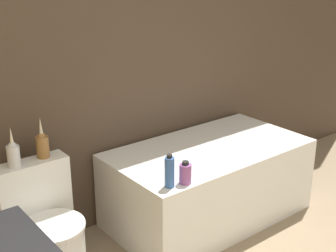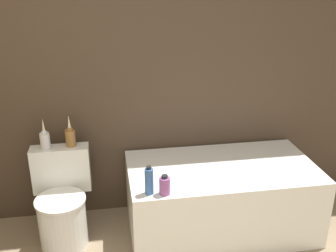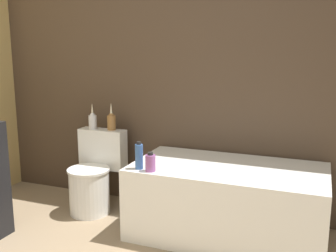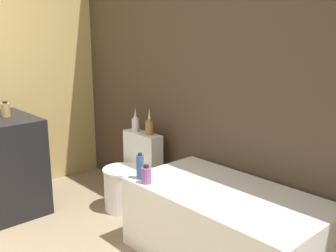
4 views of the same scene
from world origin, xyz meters
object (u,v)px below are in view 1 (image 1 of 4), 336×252
Objects in this scene: vase_silver at (42,144)px; shampoo_bottle_short at (185,173)px; bathtub at (208,182)px; toilet at (48,234)px; vase_gold at (13,153)px; shampoo_bottle_tall at (169,172)px.

vase_silver is 0.85m from shampoo_bottle_short.
bathtub is 2.04× the size of toilet.
shampoo_bottle_short is (0.63, -0.55, -0.17)m from vase_silver.
vase_silver reaches higher than shampoo_bottle_short.
bathtub is 5.79× the size of vase_silver.
toilet is at bearing -60.16° from vase_gold.
shampoo_bottle_tall is (-0.59, -0.30, 0.37)m from bathtub.
vase_gold is at bearing 119.84° from toilet.
toilet is 0.87m from shampoo_bottle_short.
toilet is 0.51m from vase_gold.
vase_gold is 0.98m from shampoo_bottle_short.
bathtub is at bearing -2.57° from toilet.
shampoo_bottle_tall reaches higher than toilet.
vase_silver is 0.76m from shampoo_bottle_tall.
vase_silver is (0.09, 0.18, 0.48)m from toilet.
vase_gold is 1.68× the size of shampoo_bottle_short.
vase_gold is (-0.09, 0.16, 0.48)m from toilet.
shampoo_bottle_tall is (0.71, -0.51, -0.13)m from vase_gold.
shampoo_bottle_short is (-0.49, -0.32, 0.34)m from bathtub.
bathtub is 1.41m from vase_gold.
toilet is (-1.21, 0.05, 0.02)m from bathtub.
vase_gold is at bearing 170.71° from bathtub.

